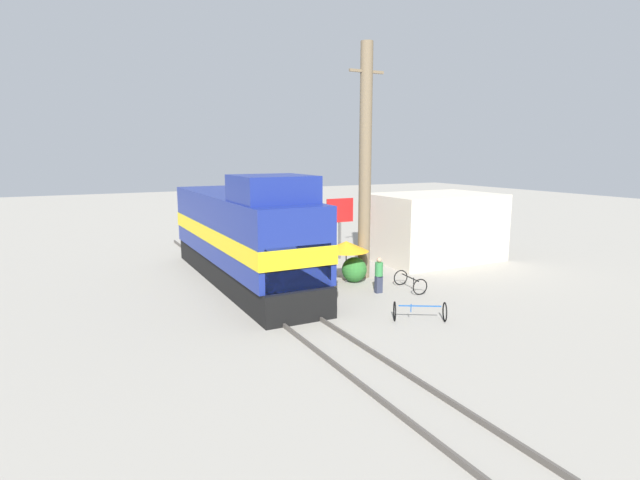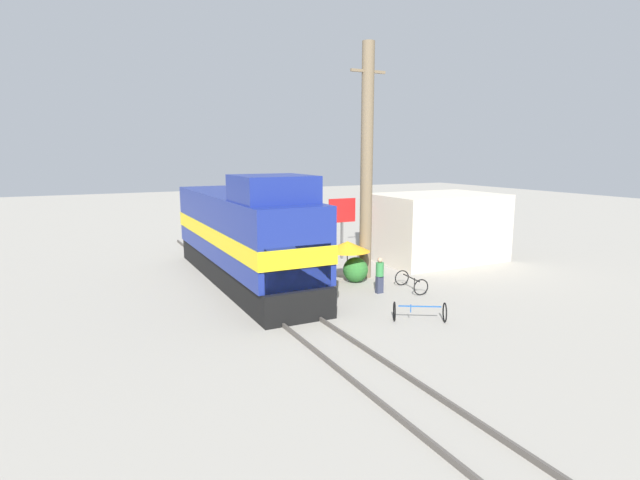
# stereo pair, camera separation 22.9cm
# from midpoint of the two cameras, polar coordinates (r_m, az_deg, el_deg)

# --- Properties ---
(ground_plane) EXTENTS (120.00, 120.00, 0.00)m
(ground_plane) POSITION_cam_midpoint_polar(r_m,az_deg,el_deg) (21.56, -7.19, -6.15)
(ground_plane) COLOR gray
(rail_near) EXTENTS (0.08, 28.81, 0.15)m
(rail_near) POSITION_cam_midpoint_polar(r_m,az_deg,el_deg) (21.32, -9.02, -6.18)
(rail_near) COLOR #4C4742
(rail_near) RESTS_ON ground_plane
(rail_far) EXTENTS (0.08, 28.81, 0.15)m
(rail_far) POSITION_cam_midpoint_polar(r_m,az_deg,el_deg) (21.78, -5.42, -5.74)
(rail_far) COLOR #4C4742
(rail_far) RESTS_ON ground_plane
(locomotive) EXTENTS (3.04, 13.34, 5.11)m
(locomotive) POSITION_cam_midpoint_polar(r_m,az_deg,el_deg) (22.93, -9.05, 0.41)
(locomotive) COLOR black
(locomotive) RESTS_ON ground_plane
(utility_pole) EXTENTS (1.80, 0.57, 10.89)m
(utility_pole) POSITION_cam_midpoint_polar(r_m,az_deg,el_deg) (23.64, 4.90, 8.76)
(utility_pole) COLOR #726047
(utility_pole) RESTS_ON ground_plane
(vendor_umbrella) EXTENTS (2.09, 2.09, 1.94)m
(vendor_umbrella) POSITION_cam_midpoint_polar(r_m,az_deg,el_deg) (22.96, 2.73, -0.71)
(vendor_umbrella) COLOR #4C4C4C
(vendor_umbrella) RESTS_ON ground_plane
(billboard_sign) EXTENTS (1.68, 0.12, 3.43)m
(billboard_sign) POSITION_cam_midpoint_polar(r_m,az_deg,el_deg) (28.06, 2.05, 2.91)
(billboard_sign) COLOR #595959
(billboard_sign) RESTS_ON ground_plane
(shrub_cluster) EXTENTS (1.17, 1.17, 1.17)m
(shrub_cluster) POSITION_cam_midpoint_polar(r_m,az_deg,el_deg) (23.28, 3.66, -3.40)
(shrub_cluster) COLOR #2D722D
(shrub_cluster) RESTS_ON ground_plane
(person_bystander) EXTENTS (0.34, 0.34, 1.56)m
(person_bystander) POSITION_cam_midpoint_polar(r_m,az_deg,el_deg) (21.52, 6.44, -3.87)
(person_bystander) COLOR #2D3347
(person_bystander) RESTS_ON ground_plane
(bicycle) EXTENTS (0.93, 1.83, 0.70)m
(bicycle) POSITION_cam_midpoint_polar(r_m,az_deg,el_deg) (22.28, 9.96, -4.73)
(bicycle) COLOR black
(bicycle) RESTS_ON ground_plane
(bicycle_spare) EXTENTS (1.93, 1.53, 0.71)m
(bicycle_spare) POSITION_cam_midpoint_polar(r_m,az_deg,el_deg) (18.32, 10.96, -8.00)
(bicycle_spare) COLOR black
(bicycle_spare) RESTS_ON ground_plane
(building_block_distant) EXTENTS (6.82, 4.67, 3.70)m
(building_block_distant) POSITION_cam_midpoint_polar(r_m,az_deg,el_deg) (28.67, 12.66, 1.48)
(building_block_distant) COLOR beige
(building_block_distant) RESTS_ON ground_plane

